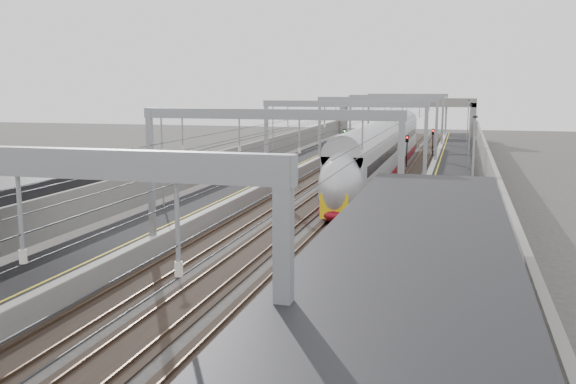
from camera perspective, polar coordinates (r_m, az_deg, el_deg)
The scene contains 12 objects.
platform_left at distance 55.67m, azimuth -2.68°, elevation 0.89°, with size 4.00×120.00×1.00m, color black.
platform_right at distance 53.04m, azimuth 14.00°, elevation 0.21°, with size 4.00×120.00×1.00m, color black.
tracks at distance 53.85m, azimuth 5.45°, elevation 0.09°, with size 11.40×140.00×0.20m.
overhead_line at distance 59.75m, azimuth 6.63°, elevation 6.85°, with size 13.00×140.00×6.60m.
canopy_right at distance 11.01m, azimuth 9.82°, elevation -9.52°, with size 4.40×30.00×4.24m.
overbridge at distance 107.83m, azimuth 10.52°, elevation 7.37°, with size 22.00×2.20×6.90m.
wall_left at distance 56.58m, azimuth -5.78°, elevation 2.11°, with size 0.30×120.00×3.20m, color gray.
wall_right at distance 52.92m, azimuth 17.51°, elevation 1.23°, with size 0.30×120.00×3.20m, color gray.
train at distance 62.81m, azimuth 8.33°, elevation 3.30°, with size 2.82×51.32×4.45m.
signal_green at distance 80.55m, azimuth 5.06°, elevation 4.83°, with size 0.32×0.32×3.48m.
signal_red_near at distance 71.05m, azimuth 10.53°, elevation 4.12°, with size 0.32×0.32×3.48m.
signal_red_far at distance 82.95m, azimuth 12.75°, elevation 4.77°, with size 0.32×0.32×3.48m.
Camera 1 is at (8.93, -7.41, 8.61)m, focal length 40.00 mm.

